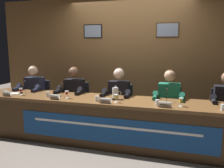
# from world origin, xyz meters

# --- Properties ---
(ground_plane) EXTENTS (12.00, 12.00, 0.00)m
(ground_plane) POSITION_xyz_m (0.00, 0.00, 0.00)
(ground_plane) COLOR #70665B
(wall_back_panelled) EXTENTS (5.92, 0.14, 2.60)m
(wall_back_panelled) POSITION_xyz_m (0.00, 1.24, 1.30)
(wall_back_panelled) COLOR brown
(wall_back_panelled) RESTS_ON ground_plane
(conference_table) EXTENTS (4.72, 0.77, 0.74)m
(conference_table) POSITION_xyz_m (0.00, -0.12, 0.52)
(conference_table) COLOR brown
(conference_table) RESTS_ON ground_plane
(chair_far_left) EXTENTS (0.44, 0.44, 0.88)m
(chair_far_left) POSITION_xyz_m (-1.77, 0.57, 0.42)
(chair_far_left) COLOR black
(chair_far_left) RESTS_ON ground_plane
(panelist_far_left) EXTENTS (0.51, 0.48, 1.21)m
(panelist_far_left) POSITION_xyz_m (-1.77, 0.37, 0.70)
(panelist_far_left) COLOR black
(panelist_far_left) RESTS_ON ground_plane
(nameplate_far_left) EXTENTS (0.16, 0.06, 0.08)m
(nameplate_far_left) POSITION_xyz_m (-1.81, -0.30, 0.78)
(nameplate_far_left) COLOR white
(nameplate_far_left) RESTS_ON conference_table
(juice_glass_far_left) EXTENTS (0.06, 0.06, 0.12)m
(juice_glass_far_left) POSITION_xyz_m (-1.63, -0.16, 0.83)
(juice_glass_far_left) COLOR white
(juice_glass_far_left) RESTS_ON conference_table
(water_cup_far_left) EXTENTS (0.06, 0.06, 0.08)m
(water_cup_far_left) POSITION_xyz_m (-1.90, -0.22, 0.78)
(water_cup_far_left) COLOR silver
(water_cup_far_left) RESTS_ON conference_table
(microphone_far_left) EXTENTS (0.06, 0.17, 0.22)m
(microphone_far_left) POSITION_xyz_m (-1.73, 0.02, 0.82)
(microphone_far_left) COLOR black
(microphone_far_left) RESTS_ON conference_table
(chair_left) EXTENTS (0.44, 0.44, 0.88)m
(chair_left) POSITION_xyz_m (-0.88, 0.57, 0.42)
(chair_left) COLOR black
(chair_left) RESTS_ON ground_plane
(panelist_left) EXTENTS (0.51, 0.48, 1.21)m
(panelist_left) POSITION_xyz_m (-0.88, 0.37, 0.70)
(panelist_left) COLOR black
(panelist_left) RESTS_ON ground_plane
(nameplate_left) EXTENTS (0.17, 0.06, 0.08)m
(nameplate_left) POSITION_xyz_m (-0.88, -0.29, 0.78)
(nameplate_left) COLOR white
(nameplate_left) RESTS_ON conference_table
(juice_glass_left) EXTENTS (0.06, 0.06, 0.12)m
(juice_glass_left) POSITION_xyz_m (-0.73, -0.15, 0.83)
(juice_glass_left) COLOR white
(juice_glass_left) RESTS_ON conference_table
(water_cup_left) EXTENTS (0.06, 0.06, 0.08)m
(water_cup_left) POSITION_xyz_m (-1.09, -0.15, 0.78)
(water_cup_left) COLOR silver
(water_cup_left) RESTS_ON conference_table
(microphone_left) EXTENTS (0.06, 0.17, 0.22)m
(microphone_left) POSITION_xyz_m (-0.92, -0.04, 0.82)
(microphone_left) COLOR black
(microphone_left) RESTS_ON conference_table
(chair_center) EXTENTS (0.44, 0.44, 0.88)m
(chair_center) POSITION_xyz_m (0.00, 0.57, 0.42)
(chair_center) COLOR black
(chair_center) RESTS_ON ground_plane
(panelist_center) EXTENTS (0.51, 0.48, 1.21)m
(panelist_center) POSITION_xyz_m (0.00, 0.37, 0.70)
(panelist_center) COLOR black
(panelist_center) RESTS_ON ground_plane
(nameplate_center) EXTENTS (0.19, 0.06, 0.08)m
(nameplate_center) POSITION_xyz_m (-0.02, -0.29, 0.78)
(nameplate_center) COLOR white
(nameplate_center) RESTS_ON conference_table
(juice_glass_center) EXTENTS (0.06, 0.06, 0.12)m
(juice_glass_center) POSITION_xyz_m (0.12, -0.20, 0.83)
(juice_glass_center) COLOR white
(juice_glass_center) RESTS_ON conference_table
(water_cup_center) EXTENTS (0.06, 0.06, 0.08)m
(water_cup_center) POSITION_xyz_m (-0.18, -0.21, 0.78)
(water_cup_center) COLOR silver
(water_cup_center) RESTS_ON conference_table
(microphone_center) EXTENTS (0.06, 0.17, 0.22)m
(microphone_center) POSITION_xyz_m (0.04, 0.01, 0.82)
(microphone_center) COLOR black
(microphone_center) RESTS_ON conference_table
(chair_right) EXTENTS (0.44, 0.44, 0.88)m
(chair_right) POSITION_xyz_m (0.88, 0.57, 0.42)
(chair_right) COLOR black
(chair_right) RESTS_ON ground_plane
(panelist_right) EXTENTS (0.51, 0.48, 1.21)m
(panelist_right) POSITION_xyz_m (0.88, 0.37, 0.70)
(panelist_right) COLOR black
(panelist_right) RESTS_ON ground_plane
(nameplate_right) EXTENTS (0.19, 0.06, 0.08)m
(nameplate_right) POSITION_xyz_m (0.86, -0.28, 0.78)
(nameplate_right) COLOR white
(nameplate_right) RESTS_ON conference_table
(juice_glass_right) EXTENTS (0.06, 0.06, 0.12)m
(juice_glass_right) POSITION_xyz_m (1.08, -0.16, 0.83)
(juice_glass_right) COLOR white
(juice_glass_right) RESTS_ON conference_table
(water_cup_right) EXTENTS (0.06, 0.06, 0.08)m
(water_cup_right) POSITION_xyz_m (0.75, -0.20, 0.78)
(water_cup_right) COLOR silver
(water_cup_right) RESTS_ON conference_table
(microphone_right) EXTENTS (0.06, 0.17, 0.22)m
(microphone_right) POSITION_xyz_m (0.87, -0.01, 0.82)
(microphone_right) COLOR black
(microphone_right) RESTS_ON conference_table
(chair_far_right) EXTENTS (0.44, 0.44, 0.88)m
(chair_far_right) POSITION_xyz_m (1.77, 0.57, 0.42)
(chair_far_right) COLOR black
(chair_far_right) RESTS_ON ground_plane
(water_cup_far_right) EXTENTS (0.06, 0.06, 0.08)m
(water_cup_far_right) POSITION_xyz_m (1.63, -0.22, 0.78)
(water_cup_far_right) COLOR silver
(water_cup_far_right) RESTS_ON conference_table
(water_pitcher_central) EXTENTS (0.15, 0.10, 0.21)m
(water_pitcher_central) POSITION_xyz_m (0.05, 0.02, 0.84)
(water_pitcher_central) COLOR silver
(water_pitcher_central) RESTS_ON conference_table
(document_stack_far_left) EXTENTS (0.24, 0.19, 0.01)m
(document_stack_far_left) POSITION_xyz_m (-1.83, -0.11, 0.75)
(document_stack_far_left) COLOR white
(document_stack_far_left) RESTS_ON conference_table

